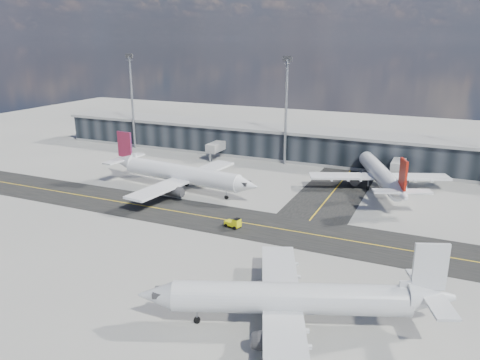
{
  "coord_description": "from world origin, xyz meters",
  "views": [
    {
      "loc": [
        39.77,
        -70.84,
        33.12
      ],
      "look_at": [
        1.77,
        13.99,
        5.0
      ],
      "focal_mm": 35.0,
      "sensor_mm": 36.0,
      "label": 1
    }
  ],
  "objects_px": {
    "airliner_redtail": "(381,175)",
    "service_van": "(364,174)",
    "airliner_af": "(179,173)",
    "baggage_tug": "(234,223)",
    "airliner_near": "(295,299)"
  },
  "relations": [
    {
      "from": "airliner_redtail",
      "to": "baggage_tug",
      "type": "xyz_separation_m",
      "value": [
        -20.97,
        -33.99,
        -2.7
      ]
    },
    {
      "from": "baggage_tug",
      "to": "service_van",
      "type": "distance_m",
      "value": 45.85
    },
    {
      "from": "airliner_redtail",
      "to": "airliner_near",
      "type": "relative_size",
      "value": 1.0
    },
    {
      "from": "baggage_tug",
      "to": "service_van",
      "type": "bearing_deg",
      "value": 174.65
    },
    {
      "from": "airliner_af",
      "to": "airliner_redtail",
      "type": "height_order",
      "value": "airliner_af"
    },
    {
      "from": "airliner_redtail",
      "to": "baggage_tug",
      "type": "height_order",
      "value": "airliner_redtail"
    },
    {
      "from": "airliner_af",
      "to": "baggage_tug",
      "type": "height_order",
      "value": "airliner_af"
    },
    {
      "from": "airliner_af",
      "to": "service_van",
      "type": "xyz_separation_m",
      "value": [
        36.54,
        27.72,
        -3.11
      ]
    },
    {
      "from": "airliner_af",
      "to": "airliner_redtail",
      "type": "relative_size",
      "value": 1.12
    },
    {
      "from": "airliner_redtail",
      "to": "service_van",
      "type": "relative_size",
      "value": 6.11
    },
    {
      "from": "airliner_redtail",
      "to": "service_van",
      "type": "height_order",
      "value": "airliner_redtail"
    },
    {
      "from": "airliner_af",
      "to": "airliner_redtail",
      "type": "distance_m",
      "value": 45.67
    },
    {
      "from": "baggage_tug",
      "to": "airliner_af",
      "type": "bearing_deg",
      "value": -111.63
    },
    {
      "from": "baggage_tug",
      "to": "airliner_redtail",
      "type": "bearing_deg",
      "value": 163.19
    },
    {
      "from": "airliner_af",
      "to": "service_van",
      "type": "bearing_deg",
      "value": 133.97
    }
  ]
}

